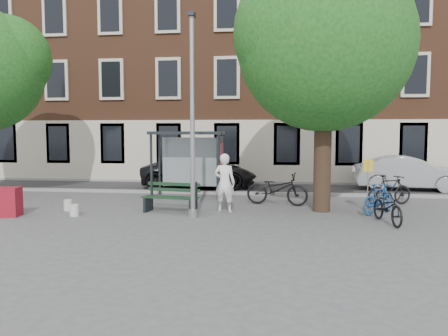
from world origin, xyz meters
TOP-DOWN VIEW (x-y plane):
  - ground at (0.00, 0.00)m, footprint 90.00×90.00m
  - road at (0.00, 7.00)m, footprint 40.00×4.00m
  - curb_near at (0.00, 5.00)m, footprint 40.00×0.25m
  - curb_far at (0.00, 9.00)m, footprint 40.00×0.25m
  - building_row at (0.00, 13.00)m, footprint 30.00×8.00m
  - lamppost at (0.00, 0.00)m, footprint 0.28×0.35m
  - tree_right at (4.01, 1.38)m, footprint 5.76×5.60m
  - bus_shelter at (-0.61, 4.11)m, footprint 2.85×1.45m
  - painter at (0.85, 1.00)m, footprint 0.75×0.54m
  - bench at (-0.86, 0.71)m, footprint 1.91×0.90m
  - bike_a at (2.54, 2.57)m, footprint 2.32×1.21m
  - bike_b at (5.74, 1.22)m, footprint 1.47×1.46m
  - bike_c at (5.67, -0.22)m, footprint 0.97×1.91m
  - bike_d at (6.50, 2.97)m, footprint 1.86×1.24m
  - car_dark at (-1.07, 6.94)m, footprint 5.58×3.11m
  - car_silver at (8.37, 7.29)m, footprint 4.78×2.02m
  - red_stand at (-5.80, -0.56)m, footprint 0.99×0.75m
  - bucket_a at (-5.70, -0.23)m, footprint 0.28×0.28m
  - bucket_b at (-3.68, -0.27)m, footprint 0.34×0.34m
  - bucket_c at (-4.34, 0.62)m, footprint 0.31×0.31m
  - notice_sign at (5.45, 1.50)m, footprint 0.29×0.08m

SIDE VIEW (x-z plane):
  - ground at x=0.00m, z-range 0.00..0.00m
  - road at x=0.00m, z-range 0.00..0.01m
  - curb_near at x=0.00m, z-range 0.00..0.12m
  - curb_far at x=0.00m, z-range 0.00..0.12m
  - bucket_a at x=-5.70m, z-range 0.00..0.36m
  - bucket_b at x=-3.68m, z-range 0.00..0.36m
  - bucket_c at x=-4.34m, z-range 0.00..0.36m
  - bench at x=-0.86m, z-range -0.04..0.91m
  - red_stand at x=-5.80m, z-range 0.00..0.90m
  - bike_c at x=5.67m, z-range 0.00..0.96m
  - bike_b at x=5.74m, z-range 0.00..0.97m
  - bike_d at x=6.50m, z-range 0.00..1.09m
  - bike_a at x=2.54m, z-range 0.00..1.16m
  - car_dark at x=-1.07m, z-range 0.00..1.48m
  - car_silver at x=8.37m, z-range 0.00..1.53m
  - painter at x=0.85m, z-range 0.00..1.91m
  - notice_sign at x=5.45m, z-range 0.35..2.06m
  - bus_shelter at x=-0.61m, z-range 0.61..3.23m
  - lamppost at x=0.00m, z-range -0.27..5.84m
  - tree_right at x=4.01m, z-range 1.52..9.72m
  - building_row at x=0.00m, z-range 0.00..14.00m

